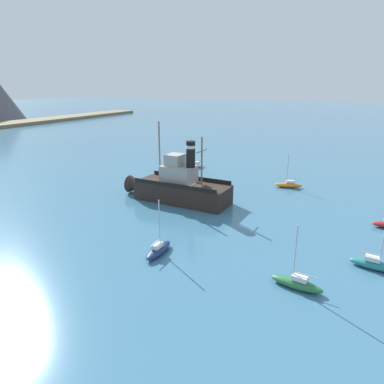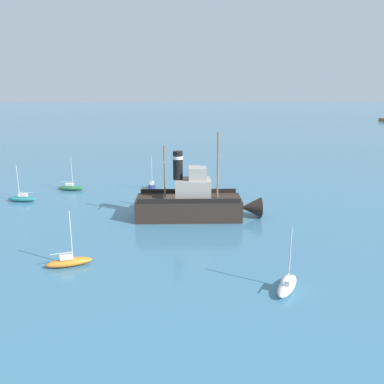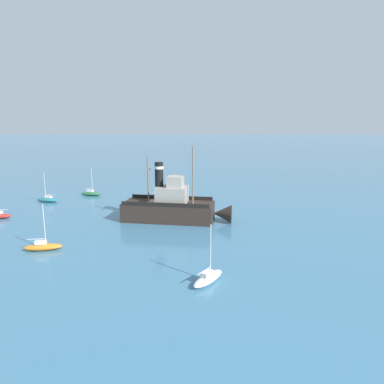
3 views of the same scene
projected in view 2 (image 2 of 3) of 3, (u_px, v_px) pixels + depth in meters
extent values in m
plane|color=teal|center=(175.00, 217.00, 47.60)|extent=(600.00, 600.00, 0.00)
cube|color=#2D231E|center=(189.00, 208.00, 46.87)|extent=(5.14, 12.25, 2.40)
cone|color=#2D231E|center=(251.00, 208.00, 47.01)|extent=(2.50, 2.54, 2.35)
cube|color=#9E998E|center=(193.00, 189.00, 46.28)|extent=(3.24, 4.18, 2.20)
cube|color=#9E998E|center=(197.00, 173.00, 45.82)|extent=(2.32, 2.13, 1.40)
cylinder|color=black|center=(178.00, 165.00, 45.55)|extent=(1.10, 1.10, 3.20)
cylinder|color=silver|center=(178.00, 158.00, 45.32)|extent=(1.16, 1.16, 0.35)
cylinder|color=#75604C|center=(218.00, 166.00, 45.65)|extent=(0.20, 0.20, 7.50)
cylinder|color=#75604C|center=(165.00, 172.00, 45.73)|extent=(0.20, 0.20, 6.00)
cylinder|color=#75604C|center=(164.00, 161.00, 45.39)|extent=(2.60, 0.28, 0.12)
cube|color=black|center=(188.00, 191.00, 48.57)|extent=(0.83, 11.39, 0.50)
cube|color=black|center=(189.00, 201.00, 44.41)|extent=(0.83, 11.39, 0.50)
ellipsoid|color=#23757A|center=(22.00, 199.00, 53.58)|extent=(1.68, 3.92, 0.70)
cube|color=silver|center=(23.00, 195.00, 53.43)|extent=(0.80, 1.19, 0.36)
cylinder|color=#B7B7BC|center=(18.00, 181.00, 52.97)|extent=(0.10, 0.10, 4.20)
cylinder|color=#B7B7BC|center=(26.00, 192.00, 53.31)|extent=(0.36, 1.79, 0.08)
ellipsoid|color=navy|center=(152.00, 187.00, 59.80)|extent=(3.82, 1.18, 0.70)
cube|color=silver|center=(152.00, 183.00, 59.86)|extent=(1.11, 0.66, 0.36)
cylinder|color=#B7B7BC|center=(152.00, 171.00, 58.88)|extent=(0.10, 0.10, 4.20)
cylinder|color=#B7B7BC|center=(152.00, 180.00, 60.15)|extent=(1.80, 0.12, 0.08)
ellipsoid|color=white|center=(287.00, 286.00, 30.59)|extent=(3.82, 2.92, 0.70)
cube|color=silver|center=(287.00, 281.00, 30.28)|extent=(1.27, 1.12, 0.36)
cylinder|color=#B7B7BC|center=(290.00, 254.00, 30.22)|extent=(0.10, 0.10, 4.20)
cylinder|color=#B7B7BC|center=(286.00, 278.00, 29.84)|extent=(1.58, 1.01, 0.08)
ellipsoid|color=orange|center=(69.00, 262.00, 34.63)|extent=(2.05, 3.96, 0.70)
cube|color=silver|center=(66.00, 257.00, 34.43)|extent=(0.90, 1.23, 0.36)
cylinder|color=#B7B7BC|center=(71.00, 235.00, 34.09)|extent=(0.10, 0.10, 4.20)
cylinder|color=#B7B7BC|center=(61.00, 253.00, 34.20)|extent=(0.55, 1.76, 0.08)
ellipsoid|color=#286B3D|center=(71.00, 188.00, 59.21)|extent=(1.68, 3.93, 0.70)
cube|color=silver|center=(69.00, 184.00, 59.09)|extent=(0.80, 1.19, 0.36)
cylinder|color=#B7B7BC|center=(72.00, 172.00, 58.55)|extent=(0.10, 0.10, 4.20)
cylinder|color=#B7B7BC|center=(67.00, 182.00, 59.02)|extent=(0.36, 1.79, 0.08)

